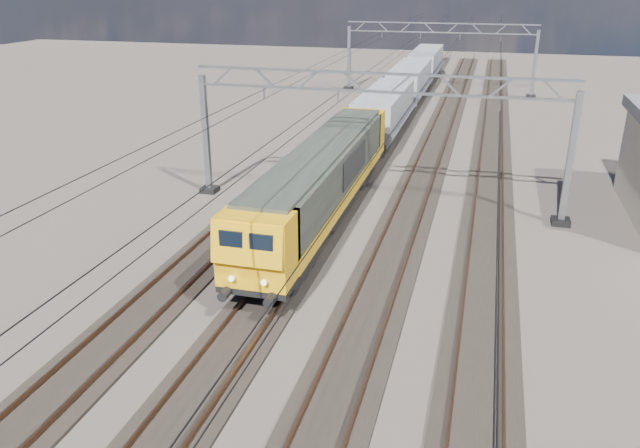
% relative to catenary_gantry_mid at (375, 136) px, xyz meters
% --- Properties ---
extents(ground, '(160.00, 160.00, 0.00)m').
position_rel_catenary_gantry_mid_xyz_m(ground, '(-0.00, -4.00, -3.91)').
color(ground, '#2B2620').
rests_on(ground, ground).
extents(track_outer_west, '(2.60, 140.00, 0.30)m').
position_rel_catenary_gantry_mid_xyz_m(track_outer_west, '(-6.00, -4.00, -3.83)').
color(track_outer_west, black).
rests_on(track_outer_west, ground).
extents(track_loco, '(2.60, 140.00, 0.30)m').
position_rel_catenary_gantry_mid_xyz_m(track_loco, '(-2.00, -4.00, -3.83)').
color(track_loco, black).
rests_on(track_loco, ground).
extents(track_inner_east, '(2.60, 140.00, 0.30)m').
position_rel_catenary_gantry_mid_xyz_m(track_inner_east, '(2.00, -4.00, -3.83)').
color(track_inner_east, black).
rests_on(track_inner_east, ground).
extents(track_outer_east, '(2.60, 140.00, 0.30)m').
position_rel_catenary_gantry_mid_xyz_m(track_outer_east, '(6.00, -4.00, -3.83)').
color(track_outer_east, black).
rests_on(track_outer_east, ground).
extents(catenary_gantry_mid, '(19.90, 0.90, 7.11)m').
position_rel_catenary_gantry_mid_xyz_m(catenary_gantry_mid, '(0.00, 0.00, 0.00)').
color(catenary_gantry_mid, gray).
rests_on(catenary_gantry_mid, ground).
extents(catenary_gantry_far, '(19.90, 0.90, 7.11)m').
position_rel_catenary_gantry_mid_xyz_m(catenary_gantry_far, '(0.00, 36.00, 0.00)').
color(catenary_gantry_far, gray).
rests_on(catenary_gantry_far, ground).
extents(overhead_wires, '(12.03, 140.00, 0.53)m').
position_rel_catenary_gantry_mid_xyz_m(overhead_wires, '(-0.00, 4.00, 1.84)').
color(overhead_wires, black).
rests_on(overhead_wires, ground).
extents(locomotive, '(2.76, 21.10, 3.62)m').
position_rel_catenary_gantry_mid_xyz_m(locomotive, '(-2.00, -2.88, -1.58)').
color(locomotive, black).
rests_on(locomotive, ground).
extents(hopper_wagon_lead, '(3.38, 13.00, 3.25)m').
position_rel_catenary_gantry_mid_xyz_m(hopper_wagon_lead, '(-2.00, 14.81, -1.67)').
color(hopper_wagon_lead, black).
rests_on(hopper_wagon_lead, ground).
extents(hopper_wagon_mid, '(3.38, 13.00, 3.25)m').
position_rel_catenary_gantry_mid_xyz_m(hopper_wagon_mid, '(-2.00, 29.01, -1.67)').
color(hopper_wagon_mid, black).
rests_on(hopper_wagon_mid, ground).
extents(hopper_wagon_third, '(3.38, 13.00, 3.25)m').
position_rel_catenary_gantry_mid_xyz_m(hopper_wagon_third, '(-2.00, 43.21, -1.67)').
color(hopper_wagon_third, black).
rests_on(hopper_wagon_third, ground).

